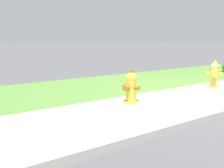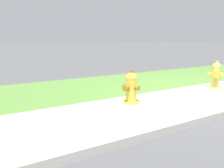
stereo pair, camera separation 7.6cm
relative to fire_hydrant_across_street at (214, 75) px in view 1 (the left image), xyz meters
name	(u,v)px [view 1 (the left image)]	position (x,y,z in m)	size (l,w,h in m)	color
ground_plane	(202,96)	(-1.00, -0.42, -0.35)	(120.00, 120.00, 0.00)	#515154
sidewalk_pavement	(202,96)	(-1.00, -0.42, -0.34)	(18.00, 1.82, 0.01)	#BCB7AD
grass_verge	(140,80)	(-1.00, 1.86, -0.35)	(18.00, 2.74, 0.01)	#568438
fire_hydrant_across_street	(214,75)	(0.00, 0.00, 0.00)	(0.35, 0.36, 0.73)	gold
fire_hydrant_at_driveway	(131,88)	(-2.71, 0.01, -0.03)	(0.39, 0.41, 0.68)	gold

